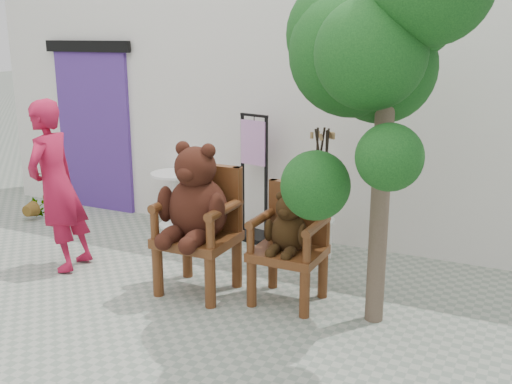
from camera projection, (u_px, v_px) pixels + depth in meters
ground_plane at (176, 328)px, 5.07m from camera, size 60.00×60.00×0.00m
back_wall at (311, 110)px, 7.38m from camera, size 9.00×1.00×3.00m
doorway at (94, 127)px, 8.28m from camera, size 1.40×0.11×2.33m
chair_big at (197, 208)px, 5.61m from camera, size 0.69×0.77×1.46m
chair_small at (290, 235)px, 5.45m from camera, size 0.62×0.57×1.08m
person at (57, 186)px, 6.18m from camera, size 0.52×0.70×1.77m
cafe_table at (175, 193)px, 7.65m from camera, size 0.60×0.60×0.70m
display_stand at (254, 192)px, 7.13m from camera, size 0.52×0.44×1.51m
stool_bucket at (320, 202)px, 6.48m from camera, size 0.32×0.32×1.45m
tree at (376, 41)px, 4.68m from camera, size 1.72×1.58×3.18m
potted_plant at (36, 206)px, 8.02m from camera, size 0.35×0.31×0.36m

